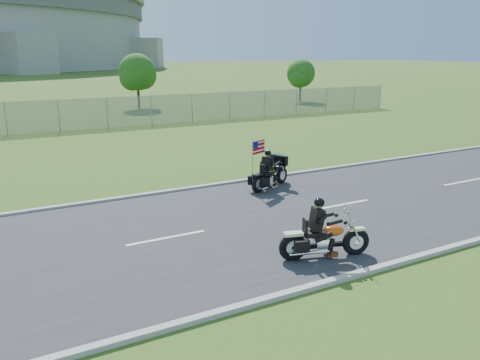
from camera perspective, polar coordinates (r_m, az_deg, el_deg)
ground at (r=13.50m, az=-0.89°, el=-5.72°), size 420.00×420.00×0.00m
road at (r=13.49m, az=-0.89°, el=-5.64°), size 120.00×8.00×0.04m
curb_north at (r=17.00m, az=-7.13°, el=-1.18°), size 120.00×0.18×0.12m
curb_south at (r=10.36m, az=9.64°, el=-12.52°), size 120.00×0.18×0.12m
fence at (r=31.46m, az=-26.65°, el=6.70°), size 60.00×0.03×2.00m
tree_fence_near at (r=42.94m, az=-12.37°, el=12.50°), size 3.52×3.28×4.75m
tree_fence_far at (r=48.13m, az=7.44°, el=12.59°), size 3.08×2.87×4.20m
motorcycle_lead at (r=11.52m, az=10.14°, el=-7.14°), size 2.27×0.98×1.56m
motorcycle_follow at (r=17.10m, az=3.69°, el=0.60°), size 2.06×1.16×1.82m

